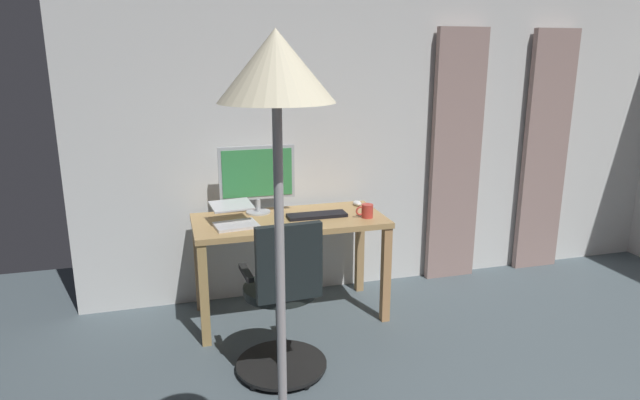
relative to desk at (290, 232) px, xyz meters
name	(u,v)px	position (x,y,z in m)	size (l,w,h in m)	color
back_room_partition	(397,132)	(-1.02, -0.47, 0.63)	(5.10, 0.10, 2.55)	silver
curtain_left_panel	(545,153)	(-2.39, -0.36, 0.40)	(0.42, 0.06, 2.10)	gray
curtain_right_panel	(456,158)	(-1.51, -0.36, 0.40)	(0.44, 0.06, 2.10)	gray
desk	(290,232)	(0.00, 0.00, 0.00)	(1.37, 0.63, 0.76)	tan
office_chair	(283,304)	(0.22, 0.78, -0.18)	(0.56, 0.56, 1.00)	black
computer_monitor	(257,175)	(0.19, -0.20, 0.39)	(0.55, 0.18, 0.50)	#B7BCC1
computer_keyboard	(317,215)	(-0.20, 0.02, 0.12)	(0.43, 0.14, 0.02)	black
laptop	(234,218)	(0.40, 0.06, 0.16)	(0.32, 0.35, 0.14)	silver
computer_mouse	(357,203)	(-0.58, -0.19, 0.12)	(0.06, 0.10, 0.04)	white
mug_coffee	(367,211)	(-0.54, 0.14, 0.16)	(0.13, 0.08, 0.10)	#CC3D33
floor_lamp	(277,127)	(0.49, 2.09, 1.03)	(0.35, 0.35, 1.96)	black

